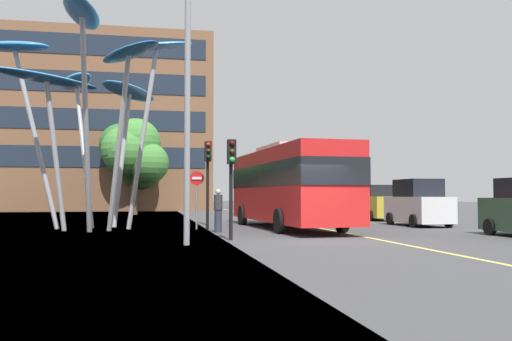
% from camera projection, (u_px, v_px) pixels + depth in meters
% --- Properties ---
extents(ground, '(120.00, 240.00, 0.10)m').
position_uv_depth(ground, '(299.00, 243.00, 17.62)').
color(ground, '#424244').
extents(red_bus, '(3.25, 11.17, 3.63)m').
position_uv_depth(red_bus, '(288.00, 183.00, 24.26)').
color(red_bus, red).
rests_on(red_bus, ground).
extents(leaf_sculpture, '(9.44, 10.90, 8.44)m').
position_uv_depth(leaf_sculpture, '(87.00, 75.00, 23.86)').
color(leaf_sculpture, '#9EA0A5').
rests_on(leaf_sculpture, ground).
extents(traffic_light_kerb_near, '(0.28, 0.42, 3.27)m').
position_uv_depth(traffic_light_kerb_near, '(231.00, 167.00, 17.99)').
color(traffic_light_kerb_near, black).
rests_on(traffic_light_kerb_near, ground).
extents(traffic_light_kerb_far, '(0.28, 0.42, 3.70)m').
position_uv_depth(traffic_light_kerb_far, '(208.00, 166.00, 23.16)').
color(traffic_light_kerb_far, black).
rests_on(traffic_light_kerb_far, ground).
extents(traffic_light_island_mid, '(0.28, 0.42, 3.90)m').
position_uv_depth(traffic_light_island_mid, '(208.00, 167.00, 27.04)').
color(traffic_light_island_mid, black).
rests_on(traffic_light_island_mid, ground).
extents(car_parked_mid, '(1.91, 4.00, 2.21)m').
position_uv_depth(car_parked_mid, '(418.00, 204.00, 26.26)').
color(car_parked_mid, silver).
rests_on(car_parked_mid, ground).
extents(car_parked_far, '(1.90, 4.47, 2.04)m').
position_uv_depth(car_parked_far, '(375.00, 203.00, 32.63)').
color(car_parked_far, gold).
rests_on(car_parked_far, ground).
extents(car_side_street, '(2.06, 3.89, 2.13)m').
position_uv_depth(car_side_street, '(341.00, 202.00, 38.78)').
color(car_side_street, gray).
rests_on(car_side_street, ground).
extents(street_lamp, '(1.54, 0.44, 8.60)m').
position_uv_depth(street_lamp, '(198.00, 63.00, 16.49)').
color(street_lamp, gray).
rests_on(street_lamp, ground).
extents(tree_pavement_near, '(4.96, 4.11, 7.19)m').
position_uv_depth(tree_pavement_near, '(133.00, 151.00, 41.01)').
color(tree_pavement_near, brown).
rests_on(tree_pavement_near, ground).
extents(tree_pavement_far, '(5.40, 5.45, 7.65)m').
position_uv_depth(tree_pavement_far, '(134.00, 158.00, 48.78)').
color(tree_pavement_far, brown).
rests_on(tree_pavement_far, ground).
extents(pedestrian, '(0.34, 0.34, 1.70)m').
position_uv_depth(pedestrian, '(218.00, 211.00, 21.75)').
color(pedestrian, '#2D3342').
rests_on(pedestrian, ground).
extents(no_entry_sign, '(0.60, 0.12, 2.48)m').
position_uv_depth(no_entry_sign, '(197.00, 191.00, 23.62)').
color(no_entry_sign, gray).
rests_on(no_entry_sign, ground).
extents(backdrop_building, '(24.18, 11.72, 16.65)m').
position_uv_depth(backdrop_building, '(84.00, 125.00, 54.47)').
color(backdrop_building, brown).
rests_on(backdrop_building, ground).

